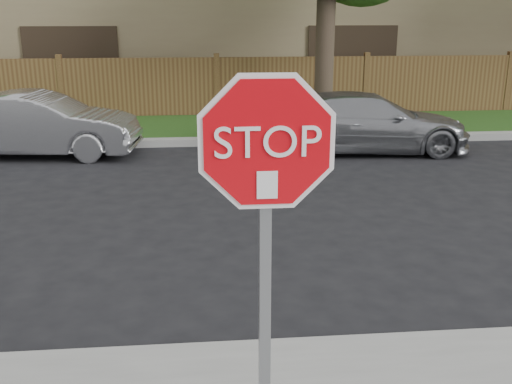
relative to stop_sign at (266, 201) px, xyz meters
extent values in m
plane|color=black|center=(0.13, 1.48, -1.83)|extent=(90.00, 90.00, 0.00)
cube|color=gray|center=(0.13, 9.63, -1.75)|extent=(70.00, 0.30, 0.15)
cube|color=#1E4714|center=(0.13, 11.28, -1.77)|extent=(70.00, 3.00, 0.12)
cube|color=#54361D|center=(0.13, 12.88, -1.03)|extent=(70.00, 0.12, 1.60)
cube|color=#96835D|center=(0.13, 18.48, 1.17)|extent=(34.00, 8.00, 6.00)
cylinder|color=#382B21|center=(2.63, 11.18, 0.13)|extent=(0.44, 0.44, 3.92)
cube|color=gray|center=(0.00, 0.05, -0.58)|extent=(0.07, 0.06, 2.30)
cylinder|color=white|center=(0.00, -0.02, 0.32)|extent=(1.01, 0.02, 1.01)
cylinder|color=red|center=(0.00, -0.03, 0.32)|extent=(0.93, 0.02, 0.93)
cube|color=white|center=(0.00, -0.05, 0.10)|extent=(0.11, 0.00, 0.15)
imported|color=#A6A6AA|center=(-3.49, 8.95, -1.20)|extent=(3.93, 1.71, 1.26)
imported|color=#9D9FA4|center=(3.04, 8.75, -1.23)|extent=(4.22, 1.95, 1.19)
camera|label=1|loc=(-0.34, -3.02, 0.98)|focal=42.00mm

